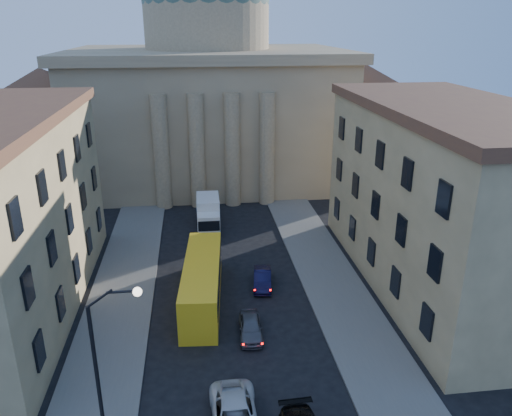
{
  "coord_description": "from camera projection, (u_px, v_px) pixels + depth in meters",
  "views": [
    {
      "loc": [
        -2.3,
        -12.72,
        20.29
      ],
      "look_at": [
        1.51,
        17.31,
        8.97
      ],
      "focal_mm": 35.0,
      "sensor_mm": 36.0,
      "label": 1
    }
  ],
  "objects": [
    {
      "name": "church",
      "position": [
        209.0,
        89.0,
        66.58
      ],
      "size": [
        68.02,
        28.76,
        36.6
      ],
      "color": "#8A7455",
      "rests_on": "ground"
    },
    {
      "name": "car_right_distant",
      "position": [
        262.0,
        279.0,
        40.59
      ],
      "size": [
        1.92,
        4.15,
        1.32
      ],
      "primitive_type": "imported",
      "rotation": [
        0.0,
        0.0,
        -0.13
      ],
      "color": "black",
      "rests_on": "ground"
    },
    {
      "name": "sidewalk_right",
      "position": [
        348.0,
        313.0,
        36.9
      ],
      "size": [
        5.0,
        60.0,
        0.15
      ],
      "primitive_type": "cube",
      "color": "#5C5A54",
      "rests_on": "ground"
    },
    {
      "name": "box_truck",
      "position": [
        208.0,
        215.0,
        51.73
      ],
      "size": [
        2.38,
        5.84,
        3.19
      ],
      "rotation": [
        0.0,
        0.0,
        -0.02
      ],
      "color": "silver",
      "rests_on": "ground"
    },
    {
      "name": "city_bus",
      "position": [
        202.0,
        281.0,
        38.04
      ],
      "size": [
        3.57,
        11.77,
        3.27
      ],
      "rotation": [
        0.0,
        0.0,
        -0.08
      ],
      "color": "yellow",
      "rests_on": "ground"
    },
    {
      "name": "street_lamp",
      "position": [
        106.0,
        355.0,
        23.96
      ],
      "size": [
        2.62,
        0.44,
        8.83
      ],
      "color": "black",
      "rests_on": "ground"
    },
    {
      "name": "car_right_far",
      "position": [
        251.0,
        327.0,
        34.17
      ],
      "size": [
        1.77,
        3.96,
        1.32
      ],
      "primitive_type": "imported",
      "rotation": [
        0.0,
        0.0,
        -0.05
      ],
      "color": "#4F4F55",
      "rests_on": "ground"
    },
    {
      "name": "building_right",
      "position": [
        444.0,
        197.0,
        39.04
      ],
      "size": [
        11.6,
        26.6,
        14.7
      ],
      "color": "tan",
      "rests_on": "ground"
    },
    {
      "name": "sidewalk_left",
      "position": [
        113.0,
        330.0,
        34.9
      ],
      "size": [
        5.0,
        60.0,
        0.15
      ],
      "primitive_type": "cube",
      "color": "#5C5A54",
      "rests_on": "ground"
    }
  ]
}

